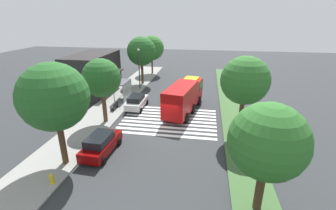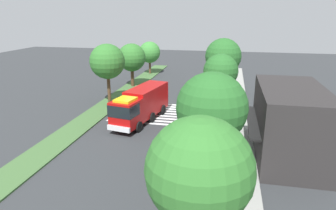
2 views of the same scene
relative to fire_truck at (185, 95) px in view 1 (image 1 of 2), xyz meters
name	(u,v)px [view 1 (image 1 of 2)]	position (x,y,z in m)	size (l,w,h in m)	color
ground_plane	(166,129)	(-5.51, 1.42, -2.02)	(120.00, 120.00, 0.00)	#2D3033
sidewalk	(93,123)	(-5.51, 9.54, -1.95)	(60.00, 4.52, 0.14)	gray
median_strip	(238,134)	(-5.51, -5.94, -1.95)	(60.00, 3.00, 0.14)	#3D6033
crosswalk	(169,120)	(-3.22, 1.42, -2.01)	(7.65, 10.55, 0.01)	silver
fire_truck	(185,95)	(0.00, 0.00, 0.00)	(9.84, 4.24, 3.59)	#A50C0C
parked_car_west	(101,144)	(-10.84, 6.09, -1.10)	(4.75, 2.29, 1.80)	#720505
parked_car_mid	(137,102)	(-0.15, 6.08, -1.13)	(4.47, 2.16, 1.72)	silver
bus_stop_shelter	(125,87)	(2.70, 8.54, -0.13)	(3.50, 1.40, 2.46)	#4C4C51
bench_near_shelter	(115,106)	(-1.30, 8.57, -1.43)	(1.60, 0.50, 0.90)	black
street_lamp	(139,66)	(7.78, 7.88, 1.81)	(0.36, 0.36, 6.26)	#2D2D30
storefront_building	(93,73)	(5.33, 14.31, 0.90)	(10.08, 5.84, 5.83)	#282626
sidewalk_tree_far_west	(54,97)	(-12.77, 8.28, 3.64)	(5.02, 5.02, 8.05)	#47301E
sidewalk_tree_west	(101,78)	(-4.82, 8.28, 3.00)	(4.03, 4.03, 6.93)	#513823
sidewalk_tree_east	(141,51)	(10.94, 8.28, 3.53)	(4.74, 4.74, 7.79)	#513823
sidewalk_tree_far_east	(152,48)	(18.45, 8.28, 3.09)	(4.73, 4.73, 7.34)	#513823
median_tree_west	(268,142)	(-15.27, -5.94, 2.71)	(4.37, 4.37, 6.80)	#47301E
median_tree_center	(245,81)	(-5.61, -5.94, 3.57)	(4.45, 4.45, 7.69)	#47301E
fire_hydrant	(52,179)	(-15.27, 7.78, -1.53)	(0.28, 0.28, 0.70)	gold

